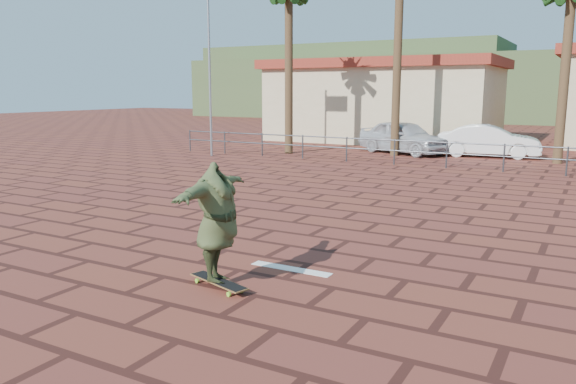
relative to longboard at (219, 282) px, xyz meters
The scene contains 11 objects.
ground 2.49m from the longboard, 94.43° to the left, with size 120.00×120.00×0.00m, color maroon.
paint_stripe 1.38m from the longboard, 68.44° to the left, with size 1.40×0.22×0.01m, color white.
guardrail 14.50m from the longboard, 90.76° to the left, with size 24.06×0.06×1.00m.
flagpole 17.43m from the longboard, 126.74° to the left, with size 1.30×0.10×8.00m.
building_west 25.35m from the longboard, 104.19° to the left, with size 12.60×7.60×4.50m.
hill_front 52.57m from the longboard, 90.21° to the left, with size 70.00×18.00×6.00m, color #384C28.
hill_back 62.68m from the longboard, 110.78° to the left, with size 35.00×14.00×8.00m, color #384C28.
longboard is the anchor object (origin of this frame).
skateboarder 0.90m from the longboard, 87.61° to the right, with size 2.16×0.59×1.75m, color #3C4726.
car_silver 18.76m from the longboard, 99.54° to the left, with size 1.78×4.42×1.51m, color #B7BABF.
car_white 19.00m from the longboard, 88.40° to the left, with size 1.46×4.19×1.38m, color white.
Camera 1 is at (4.90, -8.84, 2.86)m, focal length 35.00 mm.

